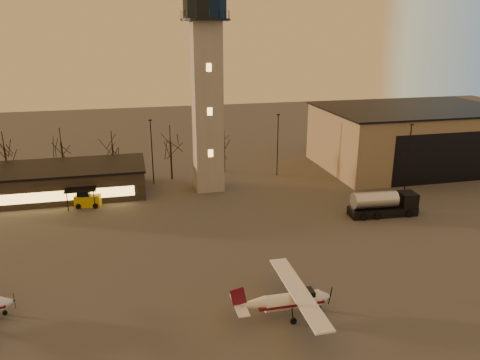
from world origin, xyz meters
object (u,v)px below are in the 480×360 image
at_px(terminal, 55,181).
at_px(cessna_front, 294,303).
at_px(control_tower, 207,79).
at_px(service_cart, 88,200).
at_px(fuel_truck, 383,206).
at_px(hangar, 410,137).

xyz_separation_m(terminal, cessna_front, (23.37, -35.89, -1.06)).
bearing_deg(cessna_front, control_tower, 92.69).
bearing_deg(control_tower, terminal, 174.85).
height_order(cessna_front, service_cart, cessna_front).
relative_size(cessna_front, service_cart, 3.22).
distance_m(terminal, cessna_front, 42.84).
xyz_separation_m(cessna_front, fuel_truck, (18.62, 18.26, 0.19)).
height_order(control_tower, terminal, control_tower).
bearing_deg(cessna_front, fuel_truck, 44.82).
xyz_separation_m(hangar, fuel_truck, (-16.01, -19.63, -3.87)).
distance_m(control_tower, hangar, 37.90).
bearing_deg(service_cart, fuel_truck, -9.54).
relative_size(hangar, fuel_truck, 3.44).
distance_m(hangar, terminal, 58.11).
bearing_deg(fuel_truck, hangar, 54.39).
distance_m(hangar, service_cart, 53.98).
bearing_deg(control_tower, service_cart, -168.89).
distance_m(control_tower, service_cart, 23.48).
bearing_deg(service_cart, terminal, 139.79).
bearing_deg(terminal, hangar, 1.97).
height_order(terminal, service_cart, terminal).
relative_size(control_tower, terminal, 1.28).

